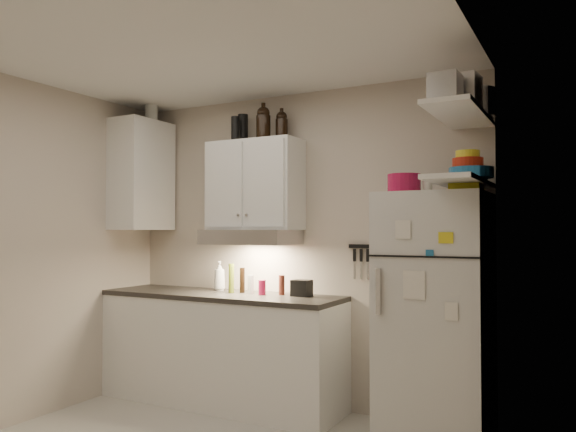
% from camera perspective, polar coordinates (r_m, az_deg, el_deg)
% --- Properties ---
extents(ceiling, '(3.20, 3.00, 0.02)m').
position_cam_1_polar(ceiling, '(3.65, -10.66, 17.16)').
color(ceiling, white).
rests_on(ceiling, ground).
extents(back_wall, '(3.20, 0.02, 2.60)m').
position_cam_1_polar(back_wall, '(4.73, 0.82, -3.23)').
color(back_wall, '#BFB2A3').
rests_on(back_wall, ground).
extents(left_wall, '(0.02, 3.00, 2.60)m').
position_cam_1_polar(left_wall, '(4.65, -26.42, -3.11)').
color(left_wall, '#BFB2A3').
rests_on(left_wall, ground).
extents(right_wall, '(0.02, 3.00, 2.60)m').
position_cam_1_polar(right_wall, '(2.75, 16.36, -4.44)').
color(right_wall, '#BFB2A3').
rests_on(right_wall, ground).
extents(base_cabinet, '(2.10, 0.60, 0.88)m').
position_cam_1_polar(base_cabinet, '(4.86, -6.85, -13.41)').
color(base_cabinet, white).
rests_on(base_cabinet, floor).
extents(countertop, '(2.10, 0.62, 0.04)m').
position_cam_1_polar(countertop, '(4.78, -6.83, -8.01)').
color(countertop, '#2C2926').
rests_on(countertop, base_cabinet).
extents(upper_cabinet, '(0.80, 0.33, 0.75)m').
position_cam_1_polar(upper_cabinet, '(4.74, -3.38, 3.13)').
color(upper_cabinet, white).
rests_on(upper_cabinet, back_wall).
extents(side_cabinet, '(0.33, 0.55, 1.00)m').
position_cam_1_polar(side_cabinet, '(5.33, -14.63, 4.01)').
color(side_cabinet, white).
rests_on(side_cabinet, left_wall).
extents(range_hood, '(0.76, 0.46, 0.12)m').
position_cam_1_polar(range_hood, '(4.67, -3.81, -2.15)').
color(range_hood, silver).
rests_on(range_hood, back_wall).
extents(fridge, '(0.70, 0.68, 1.70)m').
position_cam_1_polar(fridge, '(4.01, 14.75, -9.97)').
color(fridge, silver).
rests_on(fridge, floor).
extents(shelf_hi, '(0.30, 0.95, 0.03)m').
position_cam_1_polar(shelf_hi, '(3.86, 17.07, 9.86)').
color(shelf_hi, white).
rests_on(shelf_hi, right_wall).
extents(shelf_lo, '(0.30, 0.95, 0.03)m').
position_cam_1_polar(shelf_lo, '(3.80, 17.12, 3.34)').
color(shelf_lo, white).
rests_on(shelf_lo, right_wall).
extents(knife_strip, '(0.42, 0.02, 0.03)m').
position_cam_1_polar(knife_strip, '(4.43, 8.75, -3.07)').
color(knife_strip, black).
rests_on(knife_strip, back_wall).
extents(dutch_oven, '(0.23, 0.23, 0.13)m').
position_cam_1_polar(dutch_oven, '(3.91, 11.71, 3.24)').
color(dutch_oven, '#AD1442').
rests_on(dutch_oven, fridge).
extents(book_stack, '(0.19, 0.24, 0.08)m').
position_cam_1_polar(book_stack, '(3.81, 17.69, 3.03)').
color(book_stack, yellow).
rests_on(book_stack, fridge).
extents(spice_jar, '(0.07, 0.07, 0.10)m').
position_cam_1_polar(spice_jar, '(3.88, 14.01, 3.06)').
color(spice_jar, silver).
rests_on(spice_jar, fridge).
extents(stock_pot, '(0.33, 0.33, 0.19)m').
position_cam_1_polar(stock_pot, '(4.13, 18.53, 10.72)').
color(stock_pot, silver).
rests_on(stock_pot, shelf_hi).
extents(tin_a, '(0.23, 0.21, 0.21)m').
position_cam_1_polar(tin_a, '(3.81, 17.26, 11.88)').
color(tin_a, '#AAAAAD').
rests_on(tin_a, shelf_hi).
extents(tin_b, '(0.19, 0.19, 0.18)m').
position_cam_1_polar(tin_b, '(3.61, 15.67, 12.34)').
color(tin_b, '#AAAAAD').
rests_on(tin_b, shelf_hi).
extents(bowl_teal, '(0.26, 0.26, 0.10)m').
position_cam_1_polar(bowl_teal, '(4.06, 17.83, 3.99)').
color(bowl_teal, '#1B6095').
rests_on(bowl_teal, shelf_lo).
extents(bowl_orange, '(0.21, 0.21, 0.06)m').
position_cam_1_polar(bowl_orange, '(4.05, 17.79, 5.17)').
color(bowl_orange, red).
rests_on(bowl_orange, bowl_teal).
extents(bowl_yellow, '(0.16, 0.16, 0.05)m').
position_cam_1_polar(bowl_yellow, '(4.06, 17.79, 5.97)').
color(bowl_yellow, yellow).
rests_on(bowl_yellow, bowl_orange).
extents(plates, '(0.27, 0.27, 0.07)m').
position_cam_1_polar(plates, '(3.74, 18.16, 4.18)').
color(plates, '#1B6095').
rests_on(plates, shelf_lo).
extents(growler_a, '(0.15, 0.15, 0.28)m').
position_cam_1_polar(growler_a, '(4.73, -2.52, 9.46)').
color(growler_a, black).
rests_on(growler_a, upper_cabinet).
extents(growler_b, '(0.11, 0.11, 0.24)m').
position_cam_1_polar(growler_b, '(4.73, -0.65, 9.21)').
color(growler_b, black).
rests_on(growler_b, upper_cabinet).
extents(thermos_a, '(0.09, 0.09, 0.21)m').
position_cam_1_polar(thermos_a, '(4.83, -5.36, 8.79)').
color(thermos_a, black).
rests_on(thermos_a, upper_cabinet).
extents(thermos_b, '(0.10, 0.10, 0.25)m').
position_cam_1_polar(thermos_b, '(4.94, -4.60, 8.80)').
color(thermos_b, black).
rests_on(thermos_b, upper_cabinet).
extents(side_jar, '(0.13, 0.13, 0.15)m').
position_cam_1_polar(side_jar, '(5.41, -13.71, 10.11)').
color(side_jar, silver).
rests_on(side_jar, side_cabinet).
extents(soap_bottle, '(0.14, 0.14, 0.29)m').
position_cam_1_polar(soap_bottle, '(4.96, -6.97, -5.88)').
color(soap_bottle, white).
rests_on(soap_bottle, countertop).
extents(pepper_mill, '(0.07, 0.07, 0.16)m').
position_cam_1_polar(pepper_mill, '(4.60, -0.65, -7.02)').
color(pepper_mill, maroon).
rests_on(pepper_mill, countertop).
extents(oil_bottle, '(0.06, 0.06, 0.25)m').
position_cam_1_polar(oil_bottle, '(4.76, -5.79, -6.32)').
color(oil_bottle, '#5C6C1B').
rests_on(oil_bottle, countertop).
extents(vinegar_bottle, '(0.06, 0.06, 0.21)m').
position_cam_1_polar(vinegar_bottle, '(4.76, -4.67, -6.52)').
color(vinegar_bottle, black).
rests_on(vinegar_bottle, countertop).
extents(clear_bottle, '(0.06, 0.06, 0.15)m').
position_cam_1_polar(clear_bottle, '(4.71, -3.80, -6.94)').
color(clear_bottle, silver).
rests_on(clear_bottle, countertop).
extents(red_jar, '(0.07, 0.07, 0.12)m').
position_cam_1_polar(red_jar, '(4.60, -2.65, -7.26)').
color(red_jar, '#AD1442').
rests_on(red_jar, countertop).
extents(caddy, '(0.16, 0.12, 0.13)m').
position_cam_1_polar(caddy, '(4.51, 1.39, -7.33)').
color(caddy, black).
rests_on(caddy, countertop).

